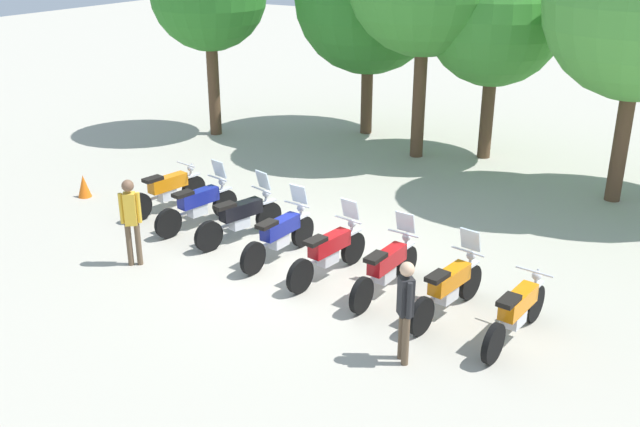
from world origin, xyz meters
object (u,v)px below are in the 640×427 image
object	(u,v)px
motorcycle_3	(280,234)
person_0	(405,305)
motorcycle_6	(449,287)
motorcycle_1	(198,204)
motorcycle_7	(517,311)
motorcycle_4	(329,251)
person_1	(131,216)
traffic_cone	(84,186)
motorcycle_5	(387,267)
tree_3	(496,17)
motorcycle_0	(168,190)
motorcycle_2	(241,217)

from	to	relation	value
motorcycle_3	person_0	size ratio (longest dim) A/B	1.33
motorcycle_6	motorcycle_1	bearing A→B (deg)	91.91
motorcycle_7	person_0	distance (m)	1.98
motorcycle_4	person_1	distance (m)	3.80
motorcycle_3	motorcycle_1	bearing A→B (deg)	84.05
person_1	motorcycle_3	bearing A→B (deg)	-91.98
traffic_cone	motorcycle_5	bearing A→B (deg)	-4.84
person_1	tree_3	distance (m)	11.09
motorcycle_6	traffic_cone	xyz separation A→B (m)	(-9.60, 0.85, -0.24)
motorcycle_4	person_1	xyz separation A→B (m)	(-3.46, -1.48, 0.50)
tree_3	motorcycle_0	bearing A→B (deg)	-122.47
motorcycle_7	tree_3	bearing A→B (deg)	28.63
motorcycle_4	motorcycle_6	xyz separation A→B (m)	(2.41, -0.21, 0.00)
motorcycle_6	person_1	xyz separation A→B (m)	(-5.88, -1.27, 0.50)
motorcycle_2	person_1	bearing A→B (deg)	168.18
motorcycle_1	person_1	size ratio (longest dim) A/B	1.25
motorcycle_7	person_0	size ratio (longest dim) A/B	1.33
motorcycle_5	traffic_cone	xyz separation A→B (m)	(-8.39, 0.71, -0.24)
motorcycle_3	motorcycle_7	xyz separation A→B (m)	(4.83, -0.59, -0.01)
motorcycle_3	person_0	xyz separation A→B (m)	(3.57, -2.05, 0.44)
motorcycle_1	motorcycle_4	xyz separation A→B (m)	(3.62, -0.63, 0.00)
motorcycle_7	tree_3	xyz separation A→B (m)	(-3.58, 9.07, 3.35)
motorcycle_1	motorcycle_2	distance (m)	1.22
motorcycle_3	person_1	world-z (taller)	person_1
motorcycle_3	motorcycle_7	distance (m)	4.86
motorcycle_5	motorcycle_6	world-z (taller)	same
motorcycle_2	motorcycle_3	bearing A→B (deg)	-90.14
motorcycle_7	motorcycle_2	bearing A→B (deg)	88.27
motorcycle_7	person_1	world-z (taller)	person_1
motorcycle_2	traffic_cone	size ratio (longest dim) A/B	3.88
motorcycle_6	motorcycle_7	world-z (taller)	motorcycle_6
motorcycle_4	traffic_cone	bearing A→B (deg)	93.93
motorcycle_6	person_1	size ratio (longest dim) A/B	1.26
motorcycle_2	tree_3	xyz separation A→B (m)	(2.45, 8.13, 3.34)
motorcycle_1	motorcycle_6	xyz separation A→B (m)	(6.03, -0.84, 0.00)
motorcycle_0	tree_3	xyz separation A→B (m)	(4.87, 7.65, 3.35)
motorcycle_0	traffic_cone	world-z (taller)	motorcycle_0
motorcycle_0	motorcycle_6	xyz separation A→B (m)	(7.25, -1.21, 0.01)
person_0	traffic_cone	size ratio (longest dim) A/B	3.00
person_0	person_1	world-z (taller)	person_1
motorcycle_2	motorcycle_5	distance (m)	3.66
motorcycle_0	person_1	bearing A→B (deg)	-140.82
motorcycle_0	traffic_cone	distance (m)	2.39
motorcycle_1	motorcycle_3	size ratio (longest dim) A/B	0.99
motorcycle_2	tree_3	distance (m)	9.12
motorcycle_3	motorcycle_6	distance (m)	3.65
motorcycle_7	traffic_cone	world-z (taller)	motorcycle_7
motorcycle_3	traffic_cone	world-z (taller)	motorcycle_3
motorcycle_1	person_1	bearing A→B (deg)	-164.26
traffic_cone	motorcycle_4	bearing A→B (deg)	-5.13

